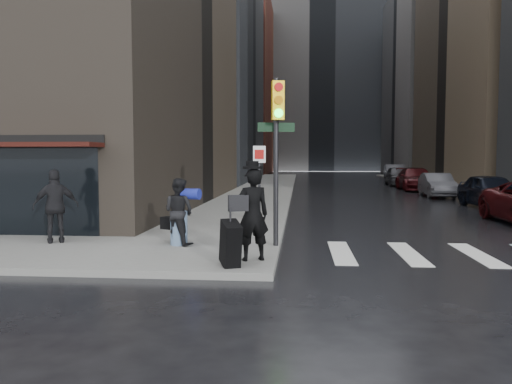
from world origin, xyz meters
TOP-DOWN VIEW (x-y plane):
  - ground at (0.00, 0.00)m, footprint 140.00×140.00m
  - sidewalk_left at (0.00, 27.00)m, footprint 4.00×50.00m
  - sidewalk_right at (13.50, 27.00)m, footprint 3.00×50.00m
  - crosswalk at (7.50, 1.00)m, footprint 8.50×3.00m
  - bldg_left_mid at (-13.00, 38.00)m, footprint 22.00×24.00m
  - bldg_left_far at (-13.00, 62.00)m, footprint 22.00×20.00m
  - bldg_right_far at (26.00, 58.00)m, footprint 22.00×20.00m
  - bldg_distant at (6.00, 78.00)m, footprint 40.00×12.00m
  - man_overcoat at (1.42, -0.96)m, footprint 1.08×1.38m
  - man_jeans at (-0.50, 0.88)m, footprint 1.13×0.99m
  - man_greycoat at (-3.67, 0.90)m, footprint 1.18×0.90m
  - traffic_light at (1.89, 0.89)m, footprint 1.00×0.57m
  - fire_hydrant at (0.82, 6.18)m, footprint 0.39×0.31m
  - parked_car_1 at (11.17, 12.37)m, footprint 1.94×4.63m
  - parked_car_2 at (10.43, 18.51)m, footprint 1.71×4.33m
  - parked_car_3 at (10.59, 24.64)m, footprint 2.40×5.52m
  - parked_car_4 at (10.55, 30.77)m, footprint 2.08×4.71m
  - parked_car_5 at (11.43, 36.90)m, footprint 2.19×5.11m

SIDE VIEW (x-z plane):
  - ground at x=0.00m, z-range 0.00..0.00m
  - crosswalk at x=7.50m, z-range 0.00..0.01m
  - sidewalk_left at x=0.00m, z-range 0.00..0.15m
  - sidewalk_right at x=13.50m, z-range 0.00..0.15m
  - fire_hydrant at x=0.82m, z-range 0.11..0.82m
  - parked_car_2 at x=10.43m, z-range 0.00..1.40m
  - parked_car_1 at x=11.17m, z-range 0.00..1.56m
  - parked_car_4 at x=10.55m, z-range 0.00..1.58m
  - parked_car_3 at x=10.59m, z-range 0.00..1.58m
  - parked_car_5 at x=11.43m, z-range 0.00..1.64m
  - man_jeans at x=-0.50m, z-range 0.15..1.81m
  - man_overcoat at x=1.42m, z-range -0.02..2.11m
  - man_greycoat at x=-3.67m, z-range 0.15..2.01m
  - traffic_light at x=1.89m, z-range 0.74..4.81m
  - bldg_right_far at x=26.00m, z-range 0.00..25.00m
  - bldg_left_far at x=-13.00m, z-range 0.00..26.00m
  - bldg_distant at x=6.00m, z-range 0.00..32.00m
  - bldg_left_mid at x=-13.00m, z-range 0.00..34.00m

